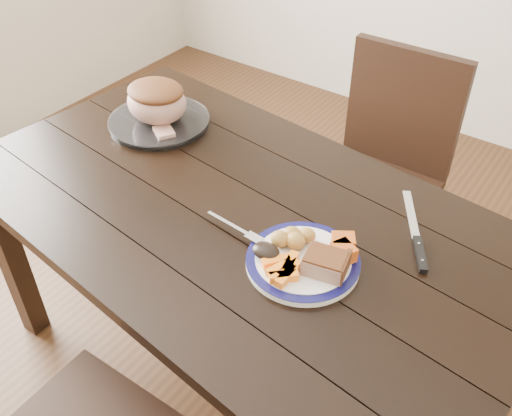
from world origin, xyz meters
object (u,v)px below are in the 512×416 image
Objects in this scene: dining_table at (237,233)px; roast_joint at (157,102)px; serving_platter at (159,122)px; carving_knife at (418,244)px; dinner_plate at (303,262)px; pork_slice at (325,264)px; chair_far at (383,164)px; fork at (238,229)px.

dining_table is 0.54m from roast_joint.
carving_knife is at bearing -3.07° from serving_platter.
carving_knife is (0.20, 0.22, -0.00)m from dinner_plate.
pork_slice is at bearing -19.46° from serving_platter.
chair_far is 0.72m from carving_knife.
roast_joint is at bearing 157.25° from dining_table.
roast_joint is 0.93m from carving_knife.
carving_knife is (0.39, 0.23, -0.01)m from fork.
serving_platter reaches higher than dining_table.
roast_joint reaches higher than carving_knife.
dinner_plate is 2.87× the size of pork_slice.
serving_platter is at bearing 0.00° from roast_joint.
dinner_plate is 0.19m from fork.
dinner_plate is at bearing -72.69° from carving_knife.
fork is at bearing -50.41° from dining_table.
roast_joint is (-0.54, 0.28, 0.06)m from fork.
fork is (0.07, -0.09, 0.11)m from dining_table.
dinner_plate is 0.86× the size of serving_platter.
dining_table is at bearing 165.54° from pork_slice.
dinner_plate is 0.97× the size of carving_knife.
roast_joint is at bearing 0.00° from serving_platter.
fork is 0.45m from carving_knife.
serving_platter is 1.81× the size of fork.
fork reaches higher than dining_table.
chair_far is 2.89× the size of serving_platter.
carving_knife is (0.93, -0.05, -0.00)m from serving_platter.
pork_slice is (0.06, -0.01, 0.03)m from dinner_plate.
pork_slice is (0.32, -0.08, 0.13)m from dining_table.
carving_knife is (0.46, 0.15, 0.10)m from dining_table.
dining_table is 9.45× the size of fork.
chair_far reaches higher than pork_slice.
serving_platter reaches higher than dinner_plate.
serving_platter is (-0.47, 0.20, 0.10)m from dining_table.
pork_slice reaches higher than serving_platter.
chair_far is at bearing 104.22° from pork_slice.
roast_joint reaches higher than fork.
chair_far reaches higher than roast_joint.
carving_knife is (0.34, -0.59, 0.23)m from chair_far.
fork is (0.54, -0.28, 0.01)m from serving_platter.
dinner_plate reaches higher than carving_knife.
carving_knife is at bearing -3.07° from roast_joint.
serving_platter is 3.34× the size of pork_slice.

